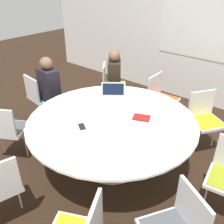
% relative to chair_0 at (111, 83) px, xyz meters
% --- Properties ---
extents(ground_plane, '(16.00, 16.00, 0.00)m').
position_rel_chair_0_xyz_m(ground_plane, '(1.13, -1.31, -0.52)').
color(ground_plane, black).
extents(wall_back, '(8.00, 0.07, 2.70)m').
position_rel_chair_0_xyz_m(wall_back, '(1.13, 1.36, 0.83)').
color(wall_back, silver).
rests_on(wall_back, ground_plane).
extents(conference_table, '(2.10, 2.10, 0.76)m').
position_rel_chair_0_xyz_m(conference_table, '(1.13, -1.31, 0.13)').
color(conference_table, '#B7B7BC').
rests_on(conference_table, ground_plane).
extents(chair_0, '(0.60, 0.61, 0.87)m').
position_rel_chair_0_xyz_m(chair_0, '(0.00, 0.00, 0.00)').
color(chair_0, silver).
rests_on(chair_0, ground_plane).
extents(chair_1, '(0.48, 0.47, 0.87)m').
position_rel_chair_0_xyz_m(chair_1, '(-0.59, -1.18, 0.00)').
color(chair_1, silver).
rests_on(chair_1, ground_plane).
extents(chair_2, '(0.59, 0.58, 0.87)m').
position_rel_chair_0_xyz_m(chair_2, '(-0.07, -2.09, 0.00)').
color(chair_2, silver).
rests_on(chair_2, ground_plane).
extents(chair_7, '(0.59, 0.60, 0.87)m').
position_rel_chair_0_xyz_m(chair_7, '(1.86, -0.07, 0.00)').
color(chair_7, silver).
rests_on(chair_7, ground_plane).
extents(chair_8, '(0.44, 0.46, 0.87)m').
position_rel_chair_0_xyz_m(chair_8, '(1.01, 0.12, 0.00)').
color(chair_8, silver).
rests_on(chair_8, ground_plane).
extents(person_0, '(0.40, 0.42, 1.22)m').
position_rel_chair_0_xyz_m(person_0, '(0.21, -0.14, 0.19)').
color(person_0, '#2D2319').
rests_on(person_0, ground_plane).
extents(person_1, '(0.38, 0.29, 1.22)m').
position_rel_chair_0_xyz_m(person_1, '(-0.35, -1.13, 0.19)').
color(person_1, '#231E28').
rests_on(person_1, ground_plane).
extents(laptop, '(0.40, 0.38, 0.21)m').
position_rel_chair_0_xyz_m(laptop, '(0.76, -0.84, 0.29)').
color(laptop, silver).
rests_on(laptop, conference_table).
extents(spiral_notebook, '(0.25, 0.22, 0.02)m').
position_rel_chair_0_xyz_m(spiral_notebook, '(1.41, -1.06, 0.25)').
color(spiral_notebook, maroon).
rests_on(spiral_notebook, conference_table).
extents(cell_phone, '(0.16, 0.13, 0.01)m').
position_rel_chair_0_xyz_m(cell_phone, '(0.98, -1.68, 0.24)').
color(cell_phone, black).
rests_on(cell_phone, conference_table).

